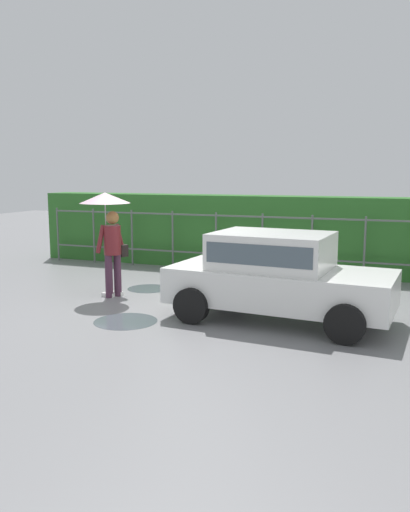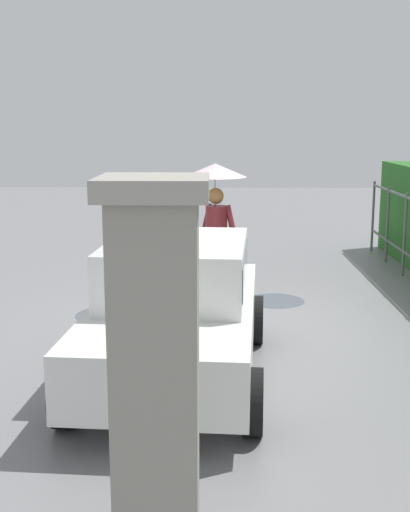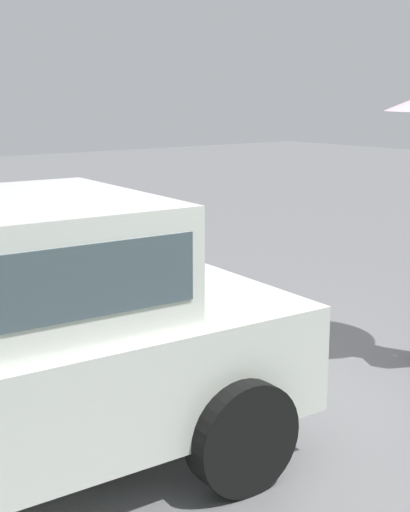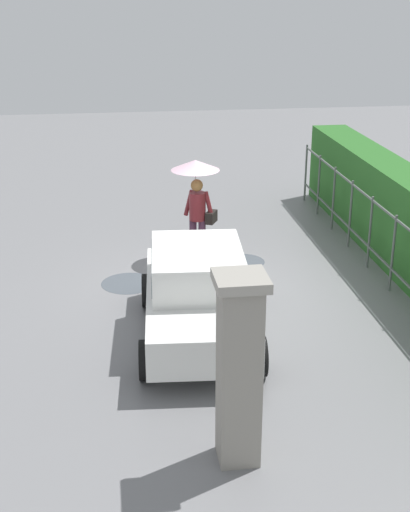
{
  "view_description": "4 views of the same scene",
  "coord_description": "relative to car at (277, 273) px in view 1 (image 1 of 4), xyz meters",
  "views": [
    {
      "loc": [
        3.7,
        -8.94,
        2.45
      ],
      "look_at": [
        0.28,
        -0.18,
        0.97
      ],
      "focal_mm": 36.74,
      "sensor_mm": 36.0,
      "label": 1
    },
    {
      "loc": [
        8.52,
        -0.05,
        2.7
      ],
      "look_at": [
        -0.2,
        -0.16,
        0.96
      ],
      "focal_mm": 46.62,
      "sensor_mm": 36.0,
      "label": 2
    },
    {
      "loc": [
        2.74,
        2.96,
        1.99
      ],
      "look_at": [
        0.17,
        -0.33,
        1.04
      ],
      "focal_mm": 49.64,
      "sensor_mm": 36.0,
      "label": 3
    },
    {
      "loc": [
        12.06,
        -1.76,
        5.45
      ],
      "look_at": [
        0.36,
        -0.14,
        0.88
      ],
      "focal_mm": 49.85,
      "sensor_mm": 36.0,
      "label": 4
    }
  ],
  "objects": [
    {
      "name": "puddle_near",
      "position": [
        -2.32,
        -1.05,
        -0.8
      ],
      "size": [
        1.07,
        1.07,
        0.0
      ],
      "primitive_type": "cylinder",
      "color": "#4C545B",
      "rests_on": "ground"
    },
    {
      "name": "pedestrian",
      "position": [
        -3.52,
        0.44,
        0.75
      ],
      "size": [
        0.99,
        0.99,
        2.09
      ],
      "rotation": [
        0.0,
        0.0,
        2.66
      ],
      "color": "#47283D",
      "rests_on": "ground"
    },
    {
      "name": "puddle_far",
      "position": [
        -3.14,
        1.35,
        -0.8
      ],
      "size": [
        0.9,
        0.9,
        0.0
      ],
      "primitive_type": "cylinder",
      "color": "#4C545B",
      "rests_on": "ground"
    },
    {
      "name": "hedge_row",
      "position": [
        -1.28,
        4.52,
        0.15
      ],
      "size": [
        13.02,
        0.9,
        1.9
      ],
      "primitive_type": "cube",
      "color": "#2D6B28",
      "rests_on": "ground"
    },
    {
      "name": "fence_section",
      "position": [
        -1.28,
        3.8,
        0.02
      ],
      "size": [
        12.07,
        0.05,
        1.5
      ],
      "color": "#59605B",
      "rests_on": "ground"
    },
    {
      "name": "ground_plane",
      "position": [
        -1.68,
        0.44,
        -0.8
      ],
      "size": [
        40.0,
        40.0,
        0.0
      ],
      "primitive_type": "plane",
      "color": "slate"
    },
    {
      "name": "car",
      "position": [
        0.0,
        0.0,
        0.0
      ],
      "size": [
        3.84,
        2.08,
        1.48
      ],
      "rotation": [
        0.0,
        0.0,
        -0.07
      ],
      "color": "white",
      "rests_on": "ground"
    }
  ]
}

